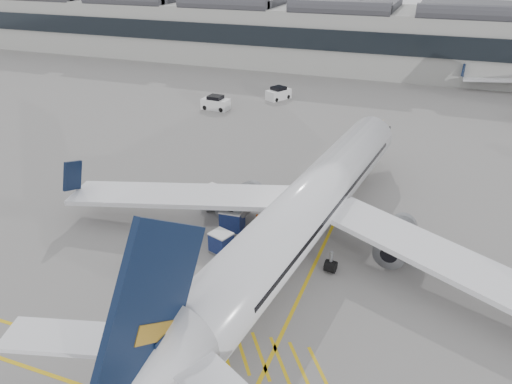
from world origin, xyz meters
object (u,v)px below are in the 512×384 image
(ramp_agent_a, at_px, (257,223))
(pushback_tug, at_px, (145,258))
(ramp_agent_b, at_px, (270,225))
(airliner_main, at_px, (307,209))
(baggage_cart_a, at_px, (221,242))
(belt_loader, at_px, (320,204))

(ramp_agent_a, xyz_separation_m, pushback_tug, (-6.04, -7.67, -0.14))
(ramp_agent_b, xyz_separation_m, pushback_tug, (-7.17, -7.52, -0.25))
(airliner_main, bearing_deg, pushback_tug, -141.38)
(baggage_cart_a, distance_m, ramp_agent_a, 4.34)
(ramp_agent_a, relative_size, pushback_tug, 0.53)
(airliner_main, bearing_deg, belt_loader, 101.24)
(ramp_agent_b, relative_size, pushback_tug, 0.61)
(belt_loader, bearing_deg, ramp_agent_a, -129.32)
(belt_loader, relative_size, ramp_agent_b, 2.61)
(belt_loader, distance_m, baggage_cart_a, 11.10)
(airliner_main, xyz_separation_m, pushback_tug, (-10.47, -6.53, -2.88))
(ramp_agent_a, height_order, ramp_agent_b, ramp_agent_b)
(airliner_main, xyz_separation_m, ramp_agent_a, (-4.43, 1.14, -2.75))
(pushback_tug, bearing_deg, airliner_main, 50.91)
(belt_loader, bearing_deg, pushback_tug, -131.45)
(belt_loader, bearing_deg, ramp_agent_b, -120.20)
(ramp_agent_a, distance_m, ramp_agent_b, 1.15)
(baggage_cart_a, bearing_deg, belt_loader, 80.37)
(belt_loader, distance_m, ramp_agent_a, 6.85)
(ramp_agent_b, bearing_deg, pushback_tug, 33.56)
(airliner_main, height_order, baggage_cart_a, airliner_main)
(airliner_main, bearing_deg, ramp_agent_b, 169.93)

